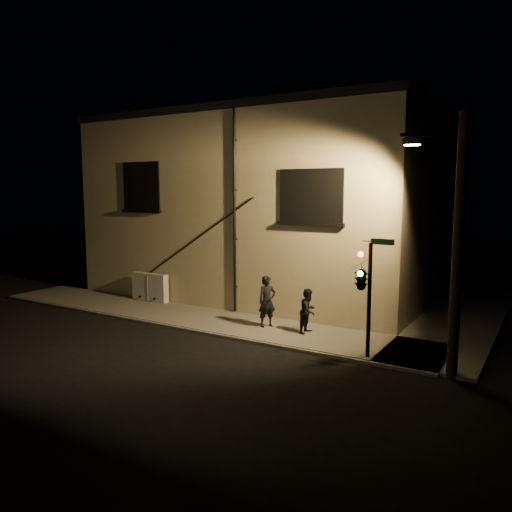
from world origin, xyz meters
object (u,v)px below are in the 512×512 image
Objects in this scene: utility_cabinet at (150,287)px; streetlamp_pole at (455,241)px; pedestrian_b at (308,311)px; traffic_signal at (362,277)px; pedestrian_a at (267,301)px.

utility_cabinet is 14.17m from streetlamp_pole.
pedestrian_b is 0.44× the size of traffic_signal.
pedestrian_b is (1.67, 0.07, -0.16)m from pedestrian_a.
pedestrian_a is 1.20× the size of pedestrian_b.
pedestrian_a is 4.64m from traffic_signal.
traffic_signal is at bearing -118.26° from pedestrian_b.
pedestrian_b is 6.05m from streetlamp_pole.
utility_cabinet is 8.59m from pedestrian_b.
pedestrian_a reaches higher than utility_cabinet.
streetlamp_pole reaches higher than pedestrian_b.
traffic_signal reaches higher than pedestrian_a.
pedestrian_b reaches higher than utility_cabinet.
traffic_signal reaches higher than utility_cabinet.
utility_cabinet is 0.54× the size of traffic_signal.
pedestrian_a is 7.43m from streetlamp_pole.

